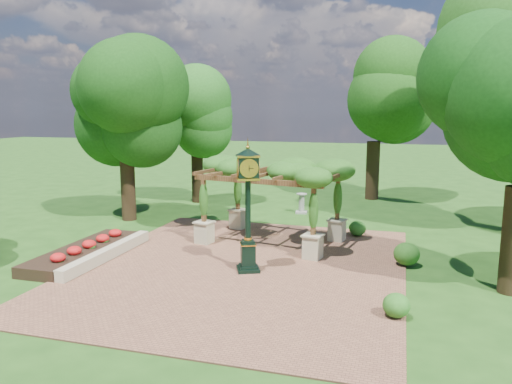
# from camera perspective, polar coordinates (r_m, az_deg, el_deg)

# --- Properties ---
(ground) EXTENTS (120.00, 120.00, 0.00)m
(ground) POSITION_cam_1_polar(r_m,az_deg,el_deg) (15.21, -2.70, -9.72)
(ground) COLOR #1E4714
(ground) RESTS_ON ground
(brick_plaza) EXTENTS (10.00, 12.00, 0.04)m
(brick_plaza) POSITION_cam_1_polar(r_m,az_deg,el_deg) (16.10, -1.52, -8.53)
(brick_plaza) COLOR brown
(brick_plaza) RESTS_ON ground
(border_wall) EXTENTS (0.35, 5.00, 0.40)m
(border_wall) POSITION_cam_1_polar(r_m,az_deg,el_deg) (17.55, -16.60, -6.79)
(border_wall) COLOR #C6B793
(border_wall) RESTS_ON ground
(flower_bed) EXTENTS (1.50, 5.00, 0.36)m
(flower_bed) POSITION_cam_1_polar(r_m,az_deg,el_deg) (18.05, -19.01, -6.53)
(flower_bed) COLOR red
(flower_bed) RESTS_ON ground
(pedestal_clock) EXTENTS (1.01, 1.01, 3.89)m
(pedestal_clock) POSITION_cam_1_polar(r_m,az_deg,el_deg) (15.10, -0.93, -0.69)
(pedestal_clock) COLOR black
(pedestal_clock) RESTS_ON brick_plaza
(pergola) EXTENTS (5.49, 3.99, 3.15)m
(pergola) POSITION_cam_1_polar(r_m,az_deg,el_deg) (18.44, 1.78, 1.98)
(pergola) COLOR #BEB48D
(pergola) RESTS_ON brick_plaza
(sundial) EXTENTS (0.59, 0.59, 0.97)m
(sundial) POSITION_cam_1_polar(r_m,az_deg,el_deg) (24.18, 5.22, -1.44)
(sundial) COLOR #97968E
(sundial) RESTS_ON ground
(shrub_front) EXTENTS (0.77, 0.77, 0.59)m
(shrub_front) POSITION_cam_1_polar(r_m,az_deg,el_deg) (12.75, 15.75, -12.36)
(shrub_front) COLOR #27601B
(shrub_front) RESTS_ON brick_plaza
(shrub_mid) EXTENTS (1.05, 1.05, 0.74)m
(shrub_mid) POSITION_cam_1_polar(r_m,az_deg,el_deg) (16.79, 16.84, -6.80)
(shrub_mid) COLOR #265919
(shrub_mid) RESTS_ON brick_plaza
(shrub_back) EXTENTS (0.87, 0.87, 0.60)m
(shrub_back) POSITION_cam_1_polar(r_m,az_deg,el_deg) (20.12, 11.53, -4.09)
(shrub_back) COLOR #27621C
(shrub_back) RESTS_ON brick_plaza
(tree_west_near) EXTENTS (4.04, 4.04, 7.55)m
(tree_west_near) POSITION_cam_1_polar(r_m,az_deg,el_deg) (22.94, -14.80, 9.64)
(tree_west_near) COLOR #342214
(tree_west_near) RESTS_ON ground
(tree_west_far) EXTENTS (3.34, 3.34, 6.72)m
(tree_west_far) POSITION_cam_1_polar(r_m,az_deg,el_deg) (26.79, -6.85, 8.58)
(tree_west_far) COLOR black
(tree_west_far) RESTS_ON ground
(tree_north) EXTENTS (4.92, 4.92, 8.30)m
(tree_north) POSITION_cam_1_polar(r_m,az_deg,el_deg) (28.24, 13.50, 10.68)
(tree_north) COLOR #352515
(tree_north) RESTS_ON ground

